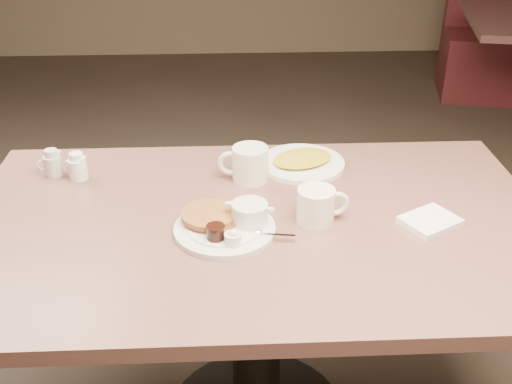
{
  "coord_description": "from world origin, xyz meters",
  "views": [
    {
      "loc": [
        -0.06,
        -1.33,
        1.58
      ],
      "look_at": [
        0.0,
        0.02,
        0.82
      ],
      "focal_mm": 43.14,
      "sensor_mm": 36.0,
      "label": 1
    }
  ],
  "objects_px": {
    "creamer_left": "(52,164)",
    "creamer_right": "(77,167)",
    "main_plate": "(227,223)",
    "coffee_mug_near": "(317,205)",
    "diner_table": "(256,274)",
    "hash_plate": "(302,162)",
    "coffee_mug_far": "(249,164)"
  },
  "relations": [
    {
      "from": "diner_table",
      "to": "main_plate",
      "type": "relative_size",
      "value": 4.57
    },
    {
      "from": "main_plate",
      "to": "creamer_left",
      "type": "distance_m",
      "value": 0.59
    },
    {
      "from": "diner_table",
      "to": "creamer_right",
      "type": "relative_size",
      "value": 18.75
    },
    {
      "from": "diner_table",
      "to": "hash_plate",
      "type": "bearing_deg",
      "value": 63.37
    },
    {
      "from": "main_plate",
      "to": "creamer_left",
      "type": "relative_size",
      "value": 4.1
    },
    {
      "from": "creamer_left",
      "to": "hash_plate",
      "type": "bearing_deg",
      "value": 1.98
    },
    {
      "from": "main_plate",
      "to": "coffee_mug_far",
      "type": "xyz_separation_m",
      "value": [
        0.06,
        0.27,
        0.03
      ]
    },
    {
      "from": "main_plate",
      "to": "creamer_right",
      "type": "distance_m",
      "value": 0.52
    },
    {
      "from": "coffee_mug_near",
      "to": "coffee_mug_far",
      "type": "height_order",
      "value": "coffee_mug_far"
    },
    {
      "from": "coffee_mug_far",
      "to": "creamer_left",
      "type": "bearing_deg",
      "value": 174.45
    },
    {
      "from": "diner_table",
      "to": "hash_plate",
      "type": "relative_size",
      "value": 4.45
    },
    {
      "from": "coffee_mug_far",
      "to": "creamer_left",
      "type": "relative_size",
      "value": 1.88
    },
    {
      "from": "diner_table",
      "to": "creamer_left",
      "type": "distance_m",
      "value": 0.67
    },
    {
      "from": "creamer_right",
      "to": "diner_table",
      "type": "bearing_deg",
      "value": -26.53
    },
    {
      "from": "creamer_right",
      "to": "hash_plate",
      "type": "xyz_separation_m",
      "value": [
        0.65,
        0.05,
        -0.02
      ]
    },
    {
      "from": "coffee_mug_far",
      "to": "creamer_left",
      "type": "distance_m",
      "value": 0.57
    },
    {
      "from": "diner_table",
      "to": "main_plate",
      "type": "distance_m",
      "value": 0.21
    },
    {
      "from": "diner_table",
      "to": "coffee_mug_far",
      "type": "relative_size",
      "value": 10.0
    },
    {
      "from": "main_plate",
      "to": "coffee_mug_near",
      "type": "height_order",
      "value": "coffee_mug_near"
    },
    {
      "from": "main_plate",
      "to": "coffee_mug_near",
      "type": "distance_m",
      "value": 0.23
    },
    {
      "from": "main_plate",
      "to": "creamer_left",
      "type": "xyz_separation_m",
      "value": [
        -0.5,
        0.32,
        0.01
      ]
    },
    {
      "from": "creamer_left",
      "to": "creamer_right",
      "type": "xyz_separation_m",
      "value": [
        0.08,
        -0.02,
        -0.0
      ]
    },
    {
      "from": "coffee_mug_near",
      "to": "creamer_left",
      "type": "relative_size",
      "value": 1.76
    },
    {
      "from": "diner_table",
      "to": "coffee_mug_far",
      "type": "xyz_separation_m",
      "value": [
        -0.01,
        0.22,
        0.22
      ]
    },
    {
      "from": "creamer_left",
      "to": "creamer_right",
      "type": "distance_m",
      "value": 0.08
    },
    {
      "from": "hash_plate",
      "to": "main_plate",
      "type": "bearing_deg",
      "value": -122.93
    },
    {
      "from": "diner_table",
      "to": "coffee_mug_near",
      "type": "height_order",
      "value": "coffee_mug_near"
    },
    {
      "from": "main_plate",
      "to": "creamer_right",
      "type": "bearing_deg",
      "value": 145.16
    },
    {
      "from": "coffee_mug_near",
      "to": "creamer_right",
      "type": "xyz_separation_m",
      "value": [
        -0.65,
        0.26,
        -0.01
      ]
    },
    {
      "from": "coffee_mug_near",
      "to": "diner_table",
      "type": "bearing_deg",
      "value": 175.68
    },
    {
      "from": "coffee_mug_near",
      "to": "coffee_mug_far",
      "type": "xyz_separation_m",
      "value": [
        -0.16,
        0.23,
        0.0
      ]
    },
    {
      "from": "diner_table",
      "to": "coffee_mug_near",
      "type": "distance_m",
      "value": 0.26
    }
  ]
}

